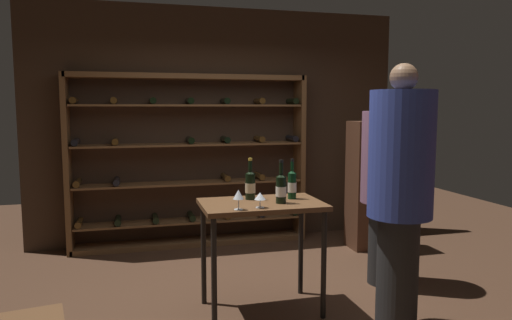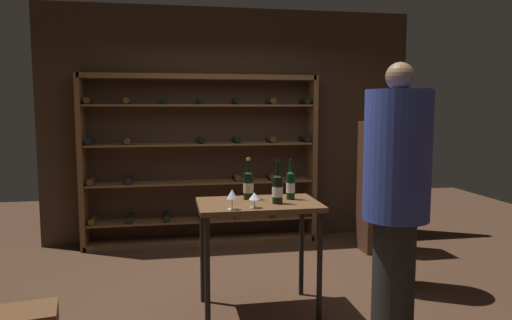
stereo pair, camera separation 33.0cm
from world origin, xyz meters
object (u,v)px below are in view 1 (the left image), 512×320
object	(u,v)px
person_bystander_red_print	(387,179)
wine_bottle_green_slim	(281,188)
wine_glass_stemmed_center	(238,195)
tasting_table	(262,216)
wine_bottle_gold_foil	(292,184)
display_cabinet	(368,185)
wine_bottle_amber_reserve	(250,185)
wine_rack	(190,161)
wine_glass_stemmed_left	(260,197)
person_guest_plum_blouse	(400,185)

from	to	relation	value
person_bystander_red_print	wine_bottle_green_slim	world-z (taller)	person_bystander_red_print
person_bystander_red_print	wine_glass_stemmed_center	distance (m)	1.65
wine_bottle_green_slim	tasting_table	bearing A→B (deg)	151.02
tasting_table	wine_bottle_gold_foil	size ratio (longest dim) A/B	2.90
person_bystander_red_print	display_cabinet	bearing A→B (deg)	137.16
tasting_table	display_cabinet	bearing A→B (deg)	39.38
display_cabinet	wine_bottle_amber_reserve	xyz separation A→B (m)	(-1.78, -1.27, 0.28)
wine_rack	wine_bottle_gold_foil	xyz separation A→B (m)	(0.61, -2.00, 0.01)
person_bystander_red_print	wine_glass_stemmed_left	size ratio (longest dim) A/B	15.27
wine_rack	wine_glass_stemmed_center	distance (m)	2.32
person_guest_plum_blouse	display_cabinet	xyz separation A→B (m)	(0.80, 1.98, -0.35)
tasting_table	wine_bottle_amber_reserve	distance (m)	0.29
person_guest_plum_blouse	wine_rack	bearing A→B (deg)	-92.54
display_cabinet	wine_bottle_green_slim	xyz separation A→B (m)	(-1.58, -1.49, 0.28)
person_bystander_red_print	person_guest_plum_blouse	distance (m)	0.96
wine_bottle_amber_reserve	wine_rack	bearing A→B (deg)	97.84
person_bystander_red_print	wine_bottle_green_slim	bearing A→B (deg)	-94.96
wine_bottle_gold_foil	wine_glass_stemmed_left	xyz separation A→B (m)	(-0.36, -0.29, -0.04)
wine_glass_stemmed_left	person_bystander_red_print	bearing A→B (deg)	20.26
wine_rack	person_guest_plum_blouse	xyz separation A→B (m)	(1.24, -2.64, 0.07)
wine_rack	wine_glass_stemmed_left	world-z (taller)	wine_rack
wine_bottle_amber_reserve	wine_glass_stemmed_left	size ratio (longest dim) A/B	2.90
person_bystander_red_print	wine_bottle_gold_foil	world-z (taller)	person_bystander_red_print
wine_rack	wine_bottle_gold_foil	world-z (taller)	wine_rack
wine_bottle_amber_reserve	display_cabinet	bearing A→B (deg)	35.56
wine_glass_stemmed_left	wine_glass_stemmed_center	size ratio (longest dim) A/B	0.78
tasting_table	wine_glass_stemmed_left	distance (m)	0.30
wine_rack	wine_bottle_amber_reserve	size ratio (longest dim) A/B	8.19
wine_glass_stemmed_left	person_guest_plum_blouse	bearing A→B (deg)	-19.72
wine_rack	tasting_table	distance (m)	2.11
wine_rack	wine_glass_stemmed_center	xyz separation A→B (m)	(0.08, -2.31, -0.01)
tasting_table	display_cabinet	world-z (taller)	display_cabinet
person_guest_plum_blouse	wine_bottle_amber_reserve	distance (m)	1.21
display_cabinet	wine_glass_stemmed_left	size ratio (longest dim) A/B	12.66
person_bystander_red_print	wine_bottle_gold_foil	bearing A→B (deg)	-100.49
wine_rack	wine_bottle_amber_reserve	world-z (taller)	wine_rack
wine_bottle_green_slim	wine_glass_stemmed_center	bearing A→B (deg)	-157.39
person_guest_plum_blouse	wine_bottle_amber_reserve	size ratio (longest dim) A/B	5.74
tasting_table	wine_glass_stemmed_left	bearing A→B (deg)	-108.57
person_guest_plum_blouse	wine_bottle_gold_foil	size ratio (longest dim) A/B	5.92
person_guest_plum_blouse	person_bystander_red_print	bearing A→B (deg)	-142.40
display_cabinet	wine_bottle_green_slim	world-z (taller)	display_cabinet
person_bystander_red_print	wine_bottle_gold_foil	xyz separation A→B (m)	(-1.03, -0.22, 0.03)
person_bystander_red_print	person_guest_plum_blouse	bearing A→B (deg)	-47.46
person_bystander_red_print	wine_glass_stemmed_center	size ratio (longest dim) A/B	11.98
tasting_table	person_bystander_red_print	world-z (taller)	person_bystander_red_print
wine_rack	person_bystander_red_print	distance (m)	2.42
tasting_table	display_cabinet	size ratio (longest dim) A/B	0.65
wine_bottle_gold_foil	wine_glass_stemmed_center	xyz separation A→B (m)	(-0.54, -0.32, -0.01)
tasting_table	person_guest_plum_blouse	world-z (taller)	person_guest_plum_blouse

